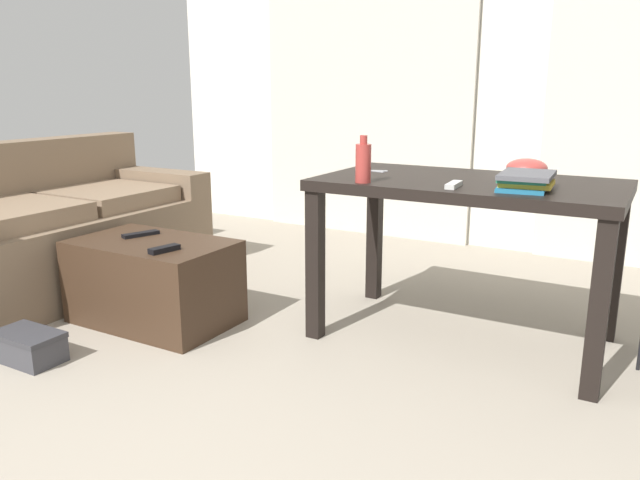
# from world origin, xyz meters

# --- Properties ---
(ground_plane) EXTENTS (8.51, 8.51, 0.00)m
(ground_plane) POSITION_xyz_m (0.00, 1.37, 0.00)
(ground_plane) COLOR gray
(wall_back) EXTENTS (5.87, 0.10, 2.68)m
(wall_back) POSITION_xyz_m (0.00, 3.55, 1.34)
(wall_back) COLOR silver
(wall_back) RESTS_ON ground
(curtains) EXTENTS (4.01, 0.03, 2.26)m
(curtains) POSITION_xyz_m (0.00, 3.46, 1.13)
(curtains) COLOR beige
(curtains) RESTS_ON ground
(couch) EXTENTS (0.89, 1.75, 0.86)m
(couch) POSITION_xyz_m (-2.11, 1.28, 0.33)
(couch) COLOR brown
(couch) RESTS_ON ground
(coffee_table) EXTENTS (0.80, 0.50, 0.43)m
(coffee_table) POSITION_xyz_m (-1.18, 1.14, 0.21)
(coffee_table) COLOR #382619
(coffee_table) RESTS_ON ground
(craft_table) EXTENTS (1.33, 0.76, 0.77)m
(craft_table) POSITION_xyz_m (0.25, 1.70, 0.66)
(craft_table) COLOR black
(craft_table) RESTS_ON ground
(bottle_near) EXTENTS (0.07, 0.07, 0.21)m
(bottle_near) POSITION_xyz_m (-0.13, 1.39, 0.86)
(bottle_near) COLOR #99332D
(bottle_near) RESTS_ON craft_table
(bowl) EXTENTS (0.19, 0.19, 0.09)m
(bowl) POSITION_xyz_m (0.46, 1.93, 0.81)
(bowl) COLOR #9E3833
(bowl) RESTS_ON craft_table
(book_stack) EXTENTS (0.24, 0.30, 0.07)m
(book_stack) POSITION_xyz_m (0.53, 1.55, 0.80)
(book_stack) COLOR #1E668C
(book_stack) RESTS_ON craft_table
(tv_remote_on_table) EXTENTS (0.05, 0.15, 0.02)m
(tv_remote_on_table) POSITION_xyz_m (0.26, 1.46, 0.78)
(tv_remote_on_table) COLOR #B7B7B2
(tv_remote_on_table) RESTS_ON craft_table
(scissors) EXTENTS (0.12, 0.06, 0.00)m
(scissors) POSITION_xyz_m (-0.25, 1.76, 0.77)
(scissors) COLOR #9EA0A5
(scissors) RESTS_ON craft_table
(tv_remote_primary) EXTENTS (0.08, 0.16, 0.03)m
(tv_remote_primary) POSITION_xyz_m (-0.97, 1.02, 0.44)
(tv_remote_primary) COLOR black
(tv_remote_primary) RESTS_ON coffee_table
(tv_remote_secondary) EXTENTS (0.11, 0.19, 0.02)m
(tv_remote_secondary) POSITION_xyz_m (-1.30, 1.19, 0.44)
(tv_remote_secondary) COLOR black
(tv_remote_secondary) RESTS_ON coffee_table
(shoebox) EXTENTS (0.31, 0.19, 0.13)m
(shoebox) POSITION_xyz_m (-1.32, 0.51, 0.07)
(shoebox) COLOR #38383D
(shoebox) RESTS_ON ground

